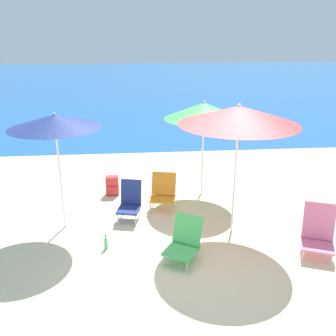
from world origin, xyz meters
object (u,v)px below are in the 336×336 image
(beach_umbrella_red, at_px, (239,115))
(beach_umbrella_green, at_px, (204,111))
(backpack_red, at_px, (112,186))
(beach_umbrella_navy, at_px, (55,122))
(water_bottle, at_px, (106,243))
(beach_chair_orange, at_px, (163,191))
(beach_chair_green, at_px, (184,241))
(beach_chair_pink, at_px, (318,232))
(beach_chair_navy, at_px, (130,201))

(beach_umbrella_red, relative_size, beach_umbrella_green, 1.11)
(beach_umbrella_green, distance_m, backpack_red, 2.62)
(beach_umbrella_navy, distance_m, water_bottle, 2.24)
(beach_chair_orange, bearing_deg, beach_chair_green, -71.45)
(beach_umbrella_red, xyz_separation_m, beach_chair_orange, (-1.17, 1.10, -1.78))
(beach_umbrella_green, bearing_deg, beach_umbrella_red, -82.22)
(beach_umbrella_red, height_order, beach_chair_orange, beach_umbrella_red)
(beach_chair_orange, relative_size, beach_chair_green, 0.97)
(backpack_red, bearing_deg, water_bottle, -90.23)
(water_bottle, bearing_deg, beach_umbrella_green, 47.26)
(beach_umbrella_red, bearing_deg, beach_chair_green, -140.44)
(beach_umbrella_green, distance_m, beach_chair_orange, 1.91)
(beach_chair_orange, bearing_deg, backpack_red, 157.02)
(beach_umbrella_navy, relative_size, beach_chair_orange, 2.98)
(beach_umbrella_green, height_order, beach_chair_pink, beach_umbrella_green)
(beach_chair_orange, xyz_separation_m, water_bottle, (-1.09, -1.51, -0.27))
(beach_chair_navy, xyz_separation_m, backpack_red, (-0.40, 1.20, -0.16))
(beach_chair_navy, height_order, backpack_red, beach_chair_navy)
(beach_umbrella_red, height_order, water_bottle, beach_umbrella_red)
(beach_umbrella_navy, bearing_deg, beach_chair_navy, 11.37)
(backpack_red, bearing_deg, beach_chair_orange, -36.26)
(backpack_red, height_order, water_bottle, backpack_red)
(beach_umbrella_green, xyz_separation_m, beach_chair_green, (-0.75, -2.60, -1.57))
(beach_umbrella_navy, distance_m, beach_chair_pink, 4.75)
(beach_chair_orange, bearing_deg, beach_umbrella_green, 49.32)
(beach_chair_green, xyz_separation_m, backpack_red, (-1.26, 2.71, -0.11))
(beach_chair_orange, bearing_deg, beach_umbrella_red, -29.83)
(beach_umbrella_green, xyz_separation_m, beach_chair_navy, (-1.61, -1.09, -1.52))
(backpack_red, bearing_deg, beach_chair_pink, -38.34)
(beach_chair_pink, bearing_deg, beach_chair_navy, 175.96)
(beach_umbrella_green, bearing_deg, beach_umbrella_navy, -154.78)
(beach_chair_navy, relative_size, water_bottle, 2.88)
(beach_umbrella_navy, height_order, water_bottle, beach_umbrella_navy)
(beach_chair_orange, bearing_deg, beach_umbrella_navy, -147.68)
(beach_umbrella_red, bearing_deg, water_bottle, -169.70)
(beach_umbrella_red, height_order, beach_chair_pink, beach_umbrella_red)
(beach_chair_pink, xyz_separation_m, backpack_red, (-3.45, 2.73, -0.16))
(beach_umbrella_red, xyz_separation_m, beach_chair_pink, (1.20, -0.84, -1.77))
(beach_umbrella_red, height_order, beach_umbrella_green, beach_umbrella_red)
(beach_chair_navy, relative_size, backpack_red, 1.75)
(beach_chair_orange, height_order, backpack_red, beach_chair_orange)
(backpack_red, bearing_deg, beach_umbrella_red, -39.99)
(beach_chair_pink, distance_m, backpack_red, 4.41)
(beach_umbrella_navy, relative_size, beach_umbrella_green, 1.03)
(beach_chair_green, bearing_deg, beach_umbrella_red, 71.34)
(beach_umbrella_navy, xyz_separation_m, beach_chair_green, (2.08, -1.26, -1.68))
(beach_chair_orange, xyz_separation_m, beach_chair_navy, (-0.68, -0.41, 0.00))
(beach_umbrella_navy, xyz_separation_m, water_bottle, (0.81, -0.85, -1.91))
(beach_umbrella_navy, bearing_deg, beach_umbrella_green, 25.22)
(beach_chair_navy, bearing_deg, beach_chair_green, -47.38)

